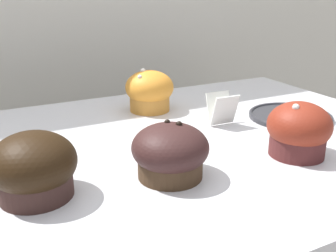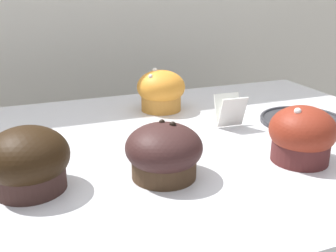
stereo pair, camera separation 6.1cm
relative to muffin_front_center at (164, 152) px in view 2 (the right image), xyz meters
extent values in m
cube|color=beige|center=(0.02, 0.71, -0.02)|extent=(3.20, 0.10, 1.80)
cylinder|color=#412C1C|center=(0.00, 0.00, -0.01)|extent=(0.09, 0.09, 0.04)
ellipsoid|color=#351C1B|center=(0.00, 0.00, 0.01)|extent=(0.11, 0.11, 0.06)
sphere|color=black|center=(0.00, 0.01, 0.04)|extent=(0.01, 0.01, 0.01)
sphere|color=black|center=(0.01, 0.00, 0.04)|extent=(0.01, 0.01, 0.01)
cylinder|color=#CD8634|center=(0.10, 0.29, -0.01)|extent=(0.08, 0.08, 0.05)
ellipsoid|color=orange|center=(0.10, 0.29, 0.01)|extent=(0.10, 0.10, 0.07)
sphere|color=white|center=(0.07, 0.28, 0.04)|extent=(0.01, 0.01, 0.01)
sphere|color=white|center=(0.09, 0.30, 0.05)|extent=(0.01, 0.01, 0.01)
cylinder|color=#38221E|center=(-0.17, 0.03, -0.01)|extent=(0.09, 0.09, 0.05)
ellipsoid|color=black|center=(-0.17, 0.03, 0.01)|extent=(0.11, 0.11, 0.07)
cylinder|color=#502120|center=(0.21, -0.02, -0.01)|extent=(0.08, 0.08, 0.05)
ellipsoid|color=maroon|center=(0.21, -0.02, 0.01)|extent=(0.10, 0.10, 0.07)
sphere|color=white|center=(0.19, -0.03, 0.05)|extent=(0.01, 0.01, 0.01)
cylinder|color=#2D2D33|center=(0.33, 0.12, -0.03)|extent=(0.16, 0.16, 0.01)
torus|color=#2D2D33|center=(0.33, 0.12, -0.03)|extent=(0.16, 0.16, 0.01)
cube|color=white|center=(0.18, 0.15, 0.00)|extent=(0.05, 0.02, 0.06)
cube|color=silver|center=(0.18, 0.13, 0.00)|extent=(0.05, 0.02, 0.06)
camera|label=1|loc=(-0.22, -0.44, 0.21)|focal=42.00mm
camera|label=2|loc=(-0.17, -0.46, 0.21)|focal=42.00mm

